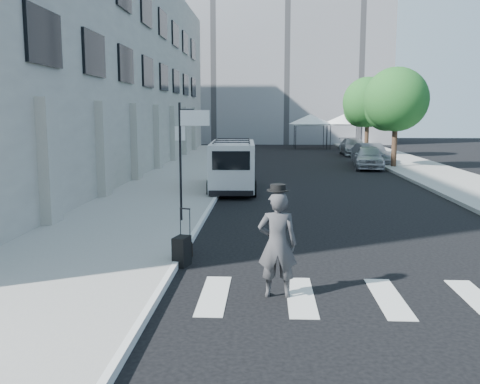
# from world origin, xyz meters

# --- Properties ---
(ground) EXTENTS (120.00, 120.00, 0.00)m
(ground) POSITION_xyz_m (0.00, 0.00, 0.00)
(ground) COLOR black
(ground) RESTS_ON ground
(sidewalk_left) EXTENTS (4.50, 48.00, 0.15)m
(sidewalk_left) POSITION_xyz_m (-4.25, 16.00, 0.07)
(sidewalk_left) COLOR gray
(sidewalk_left) RESTS_ON ground
(sidewalk_right) EXTENTS (4.00, 56.00, 0.15)m
(sidewalk_right) POSITION_xyz_m (9.00, 20.00, 0.07)
(sidewalk_right) COLOR gray
(sidewalk_right) RESTS_ON ground
(building_left) EXTENTS (10.00, 44.00, 12.00)m
(building_left) POSITION_xyz_m (-11.50, 18.00, 6.00)
(building_left) COLOR gray
(building_left) RESTS_ON ground
(building_far) EXTENTS (22.00, 12.00, 25.00)m
(building_far) POSITION_xyz_m (2.00, 50.00, 12.50)
(building_far) COLOR slate
(building_far) RESTS_ON ground
(sign_pole) EXTENTS (1.03, 0.07, 3.50)m
(sign_pole) POSITION_xyz_m (-2.36, 3.20, 2.65)
(sign_pole) COLOR black
(sign_pole) RESTS_ON sidewalk_left
(tree_near) EXTENTS (3.80, 3.83, 6.03)m
(tree_near) POSITION_xyz_m (7.50, 20.15, 3.97)
(tree_near) COLOR black
(tree_near) RESTS_ON ground
(tree_far) EXTENTS (3.80, 3.83, 6.03)m
(tree_far) POSITION_xyz_m (7.50, 29.15, 3.97)
(tree_far) COLOR black
(tree_far) RESTS_ON ground
(tent_left) EXTENTS (4.00, 4.00, 3.20)m
(tent_left) POSITION_xyz_m (4.00, 38.00, 2.71)
(tent_left) COLOR black
(tent_left) RESTS_ON ground
(tent_right) EXTENTS (4.00, 4.00, 3.20)m
(tent_right) POSITION_xyz_m (7.20, 38.50, 2.71)
(tent_right) COLOR black
(tent_right) RESTS_ON ground
(businessman) EXTENTS (0.73, 0.49, 1.97)m
(businessman) POSITION_xyz_m (0.16, -3.00, 0.98)
(businessman) COLOR #38383B
(businessman) RESTS_ON ground
(briefcase) EXTENTS (0.27, 0.45, 0.34)m
(briefcase) POSITION_xyz_m (-1.90, -0.18, 0.17)
(briefcase) COLOR black
(briefcase) RESTS_ON ground
(suitcase) EXTENTS (0.39, 0.51, 1.26)m
(suitcase) POSITION_xyz_m (-1.90, -1.12, 0.34)
(suitcase) COLOR black
(suitcase) RESTS_ON ground
(cargo_van) EXTENTS (2.14, 5.61, 2.10)m
(cargo_van) POSITION_xyz_m (-1.51, 10.42, 1.10)
(cargo_van) COLOR silver
(cargo_van) RESTS_ON ground
(parked_car_a) EXTENTS (2.17, 4.31, 1.41)m
(parked_car_a) POSITION_xyz_m (6.09, 19.84, 0.70)
(parked_car_a) COLOR #ACAFB4
(parked_car_a) RESTS_ON ground
(parked_car_b) EXTENTS (1.96, 4.29, 1.36)m
(parked_car_b) POSITION_xyz_m (6.73, 22.73, 0.68)
(parked_car_b) COLOR slate
(parked_car_b) RESTS_ON ground
(parked_car_c) EXTENTS (1.94, 4.65, 1.34)m
(parked_car_c) POSITION_xyz_m (6.80, 30.16, 0.67)
(parked_car_c) COLOR gray
(parked_car_c) RESTS_ON ground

